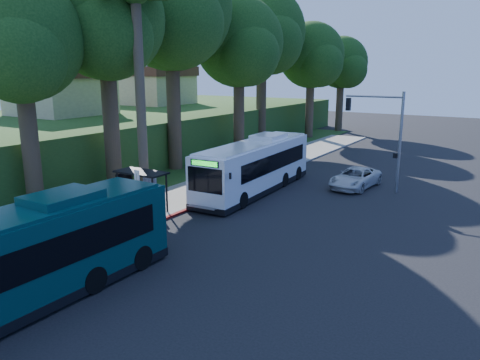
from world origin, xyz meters
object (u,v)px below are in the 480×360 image
Objects in this scene: bus_shelter at (140,183)px; teal_bus at (18,259)px; white_bus at (256,165)px; pickup at (355,178)px.

teal_bus reaches higher than bus_shelter.
bus_shelter is 0.25× the size of teal_bus.
white_bus is (3.45, 7.94, 0.06)m from bus_shelter.
white_bus is at bearing 66.52° from bus_shelter.
bus_shelter is at bearing -121.22° from pickup.
white_bus is at bearing -135.82° from pickup.
teal_bus is (4.66, -11.04, 0.08)m from bus_shelter.
pickup is (9.14, 12.63, -1.09)m from bus_shelter.
teal_bus is at bearing -88.92° from white_bus.
bus_shelter is 11.98m from teal_bus.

